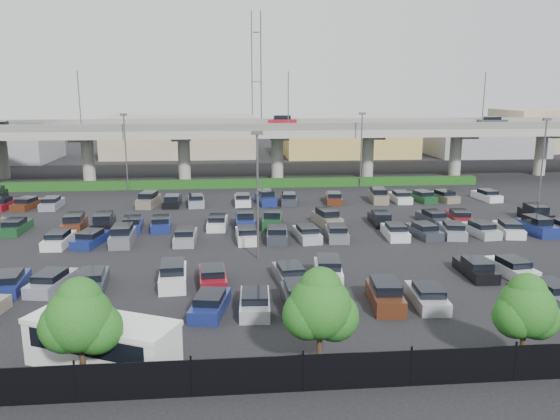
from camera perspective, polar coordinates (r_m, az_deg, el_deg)
name	(u,v)px	position (r m, az deg, el deg)	size (l,w,h in m)	color
ground	(254,233)	(52.08, -2.75, -2.45)	(280.00, 280.00, 0.00)	black
overpass	(243,133)	(82.55, -3.93, 8.01)	(150.00, 13.00, 15.80)	gray
hedge	(246,183)	(76.39, -3.58, 2.80)	(66.00, 1.60, 1.10)	#103810
fence	(280,374)	(25.64, -0.02, -16.79)	(70.00, 0.10, 2.00)	black
tree_row	(293,307)	(25.89, 1.37, -10.06)	(65.07, 3.66, 5.94)	#332316
shuttle_bus	(102,341)	(28.97, -18.09, -12.86)	(8.05, 5.60, 2.46)	silver
parked_cars	(244,237)	(48.60, -3.81, -2.82)	(63.03, 41.64, 1.67)	slate
light_poles	(209,166)	(52.80, -7.40, 4.58)	(66.90, 48.38, 10.30)	#515256
distant_buildings	(301,137)	(113.42, 2.16, 7.63)	(138.00, 24.00, 9.00)	gray
comm_tower	(257,79)	(124.43, -2.47, 13.53)	(2.40, 2.40, 30.00)	#515256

